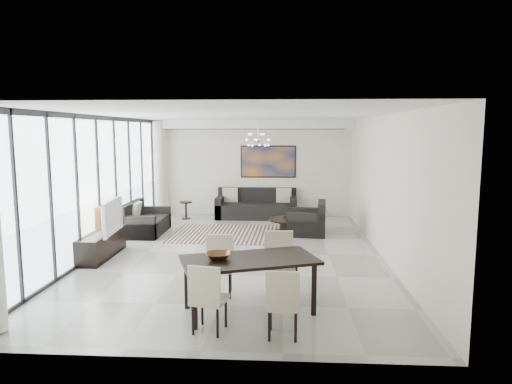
# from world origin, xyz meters

# --- Properties ---
(room_shell) EXTENTS (6.00, 9.00, 2.90)m
(room_shell) POSITION_xyz_m (0.46, 0.00, 1.45)
(room_shell) COLOR #A8A39B
(room_shell) RESTS_ON ground
(window_wall) EXTENTS (0.37, 8.95, 2.90)m
(window_wall) POSITION_xyz_m (-2.86, 0.00, 1.47)
(window_wall) COLOR white
(window_wall) RESTS_ON floor
(soffit) EXTENTS (5.98, 0.40, 0.26)m
(soffit) POSITION_xyz_m (0.00, 4.30, 2.77)
(soffit) COLOR white
(soffit) RESTS_ON room_shell
(painting) EXTENTS (1.68, 0.04, 0.98)m
(painting) POSITION_xyz_m (0.50, 4.47, 1.65)
(painting) COLOR #BF691A
(painting) RESTS_ON room_shell
(chandelier) EXTENTS (0.66, 0.66, 0.71)m
(chandelier) POSITION_xyz_m (0.30, 2.50, 2.35)
(chandelier) COLOR silver
(chandelier) RESTS_ON room_shell
(rug) EXTENTS (2.96, 2.31, 0.01)m
(rug) POSITION_xyz_m (-0.35, 1.85, 0.01)
(rug) COLOR black
(rug) RESTS_ON floor
(coffee_table) EXTENTS (1.00, 1.00, 0.35)m
(coffee_table) POSITION_xyz_m (1.09, 2.12, 0.20)
(coffee_table) COLOR black
(coffee_table) RESTS_ON floor
(bowl_coffee) EXTENTS (0.26, 0.26, 0.08)m
(bowl_coffee) POSITION_xyz_m (1.10, 2.20, 0.39)
(bowl_coffee) COLOR brown
(bowl_coffee) RESTS_ON coffee_table
(sofa_main) EXTENTS (2.38, 0.97, 0.87)m
(sofa_main) POSITION_xyz_m (0.17, 4.07, 0.29)
(sofa_main) COLOR black
(sofa_main) RESTS_ON floor
(loveseat) EXTENTS (0.89, 1.58, 0.79)m
(loveseat) POSITION_xyz_m (-2.55, 1.77, 0.27)
(loveseat) COLOR black
(loveseat) RESTS_ON floor
(armchair) EXTENTS (1.02, 1.07, 0.83)m
(armchair) POSITION_xyz_m (1.59, 1.94, 0.28)
(armchair) COLOR black
(armchair) RESTS_ON floor
(side_table) EXTENTS (0.38, 0.38, 0.52)m
(side_table) POSITION_xyz_m (-1.89, 3.74, 0.35)
(side_table) COLOR black
(side_table) RESTS_ON floor
(tv_console) EXTENTS (0.46, 1.65, 0.51)m
(tv_console) POSITION_xyz_m (-2.76, -0.44, 0.26)
(tv_console) COLOR black
(tv_console) RESTS_ON floor
(television) EXTENTS (0.25, 1.20, 0.69)m
(television) POSITION_xyz_m (-2.60, -0.49, 0.86)
(television) COLOR gray
(television) RESTS_ON tv_console
(dining_table) EXTENTS (2.09, 1.51, 0.79)m
(dining_table) POSITION_xyz_m (0.48, -3.10, 0.70)
(dining_table) COLOR black
(dining_table) RESTS_ON floor
(dining_chair_sw) EXTENTS (0.49, 0.49, 0.92)m
(dining_chair_sw) POSITION_xyz_m (-0.00, -3.86, 0.52)
(dining_chair_sw) COLOR beige
(dining_chair_sw) RESTS_ON floor
(dining_chair_se) EXTENTS (0.42, 0.42, 0.90)m
(dining_chair_se) POSITION_xyz_m (0.96, -3.95, 0.51)
(dining_chair_se) COLOR beige
(dining_chair_se) RESTS_ON floor
(dining_chair_nw) EXTENTS (0.46, 0.46, 0.93)m
(dining_chair_nw) POSITION_xyz_m (-0.04, -2.37, 0.54)
(dining_chair_nw) COLOR beige
(dining_chair_nw) RESTS_ON floor
(dining_chair_ne) EXTENTS (0.49, 0.49, 0.99)m
(dining_chair_ne) POSITION_xyz_m (0.90, -2.29, 0.57)
(dining_chair_ne) COLOR beige
(dining_chair_ne) RESTS_ON floor
(bowl_dining) EXTENTS (0.40, 0.40, 0.09)m
(bowl_dining) POSITION_xyz_m (0.04, -3.15, 0.83)
(bowl_dining) COLOR brown
(bowl_dining) RESTS_ON dining_table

